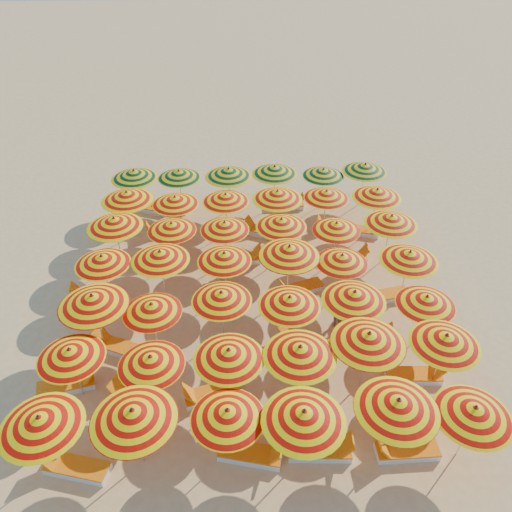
% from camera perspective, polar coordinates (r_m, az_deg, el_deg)
% --- Properties ---
extents(ground, '(120.00, 120.00, 0.00)m').
position_cam_1_polar(ground, '(18.78, 0.06, -4.83)').
color(ground, '#EDB869').
rests_on(ground, ground).
extents(umbrella_0, '(2.18, 2.18, 2.23)m').
position_cam_1_polar(umbrella_0, '(13.85, -23.44, -16.99)').
color(umbrella_0, silver).
rests_on(umbrella_0, ground).
extents(umbrella_1, '(2.73, 2.73, 2.33)m').
position_cam_1_polar(umbrella_1, '(13.16, -13.88, -17.21)').
color(umbrella_1, silver).
rests_on(umbrella_1, ground).
extents(umbrella_2, '(2.54, 2.54, 2.05)m').
position_cam_1_polar(umbrella_2, '(13.15, -3.27, -17.59)').
color(umbrella_2, silver).
rests_on(umbrella_2, ground).
extents(umbrella_3, '(2.20, 2.20, 2.27)m').
position_cam_1_polar(umbrella_3, '(12.91, 5.51, -17.71)').
color(umbrella_3, silver).
rests_on(umbrella_3, ground).
extents(umbrella_4, '(2.66, 2.66, 2.31)m').
position_cam_1_polar(umbrella_4, '(13.48, 15.90, -16.02)').
color(umbrella_4, silver).
rests_on(umbrella_4, ground).
extents(umbrella_5, '(2.02, 2.02, 2.14)m').
position_cam_1_polar(umbrella_5, '(14.17, 23.66, -15.98)').
color(umbrella_5, silver).
rests_on(umbrella_5, ground).
extents(umbrella_6, '(2.47, 2.47, 2.06)m').
position_cam_1_polar(umbrella_6, '(15.31, -20.46, -10.39)').
color(umbrella_6, silver).
rests_on(umbrella_6, ground).
extents(umbrella_7, '(2.41, 2.41, 2.03)m').
position_cam_1_polar(umbrella_7, '(14.54, -11.93, -11.61)').
color(umbrella_7, silver).
rests_on(umbrella_7, ground).
extents(umbrella_8, '(2.08, 2.08, 2.16)m').
position_cam_1_polar(umbrella_8, '(14.26, -3.13, -11.13)').
color(umbrella_8, silver).
rests_on(umbrella_8, ground).
extents(umbrella_9, '(2.57, 2.57, 2.24)m').
position_cam_1_polar(umbrella_9, '(14.28, 5.06, -10.77)').
color(umbrella_9, silver).
rests_on(umbrella_9, ground).
extents(umbrella_10, '(2.61, 2.61, 2.34)m').
position_cam_1_polar(umbrella_10, '(14.80, 12.75, -9.14)').
color(umbrella_10, silver).
rests_on(umbrella_10, ground).
extents(umbrella_11, '(2.68, 2.68, 2.20)m').
position_cam_1_polar(umbrella_11, '(15.57, 20.86, -8.92)').
color(umbrella_11, silver).
rests_on(umbrella_11, ground).
extents(umbrella_12, '(2.87, 2.87, 2.36)m').
position_cam_1_polar(umbrella_12, '(16.39, -18.16, -4.84)').
color(umbrella_12, silver).
rests_on(umbrella_12, ground).
extents(umbrella_13, '(2.31, 2.31, 2.02)m').
position_cam_1_polar(umbrella_13, '(16.10, -11.82, -5.82)').
color(umbrella_13, silver).
rests_on(umbrella_13, ground).
extents(umbrella_14, '(2.35, 2.35, 2.10)m').
position_cam_1_polar(umbrella_14, '(16.10, -3.97, -4.62)').
color(umbrella_14, silver).
rests_on(umbrella_14, ground).
extents(umbrella_15, '(2.20, 2.20, 2.14)m').
position_cam_1_polar(umbrella_15, '(15.87, 3.87, -5.17)').
color(umbrella_15, silver).
rests_on(umbrella_15, ground).
extents(umbrella_16, '(2.33, 2.33, 2.20)m').
position_cam_1_polar(umbrella_16, '(16.24, 11.17, -4.50)').
color(umbrella_16, silver).
rests_on(umbrella_16, ground).
extents(umbrella_17, '(2.53, 2.53, 2.04)m').
position_cam_1_polar(umbrella_17, '(16.90, 18.90, -4.81)').
color(umbrella_17, silver).
rests_on(umbrella_17, ground).
extents(umbrella_18, '(2.02, 2.02, 2.09)m').
position_cam_1_polar(umbrella_18, '(18.38, -17.17, -0.43)').
color(umbrella_18, silver).
rests_on(umbrella_18, ground).
extents(umbrella_19, '(2.49, 2.49, 2.20)m').
position_cam_1_polar(umbrella_19, '(17.93, -10.90, 0.04)').
color(umbrella_19, silver).
rests_on(umbrella_19, ground).
extents(umbrella_20, '(2.37, 2.37, 2.08)m').
position_cam_1_polar(umbrella_20, '(17.76, -3.64, -0.09)').
color(umbrella_20, silver).
rests_on(umbrella_20, ground).
extents(umbrella_21, '(2.57, 2.57, 2.36)m').
position_cam_1_polar(umbrella_21, '(17.64, 3.82, 0.57)').
color(umbrella_21, silver).
rests_on(umbrella_21, ground).
extents(umbrella_22, '(2.14, 2.14, 2.01)m').
position_cam_1_polar(umbrella_22, '(18.00, 9.79, -0.30)').
color(umbrella_22, silver).
rests_on(umbrella_22, ground).
extents(umbrella_23, '(2.25, 2.25, 2.22)m').
position_cam_1_polar(umbrella_23, '(18.37, 17.14, -0.01)').
color(umbrella_23, silver).
rests_on(umbrella_23, ground).
extents(umbrella_24, '(2.76, 2.76, 2.29)m').
position_cam_1_polar(umbrella_24, '(19.99, -15.88, 3.73)').
color(umbrella_24, silver).
rests_on(umbrella_24, ground).
extents(umbrella_25, '(2.24, 2.24, 2.03)m').
position_cam_1_polar(umbrella_25, '(19.66, -9.62, 3.31)').
color(umbrella_25, silver).
rests_on(umbrella_25, ground).
extents(umbrella_26, '(2.51, 2.51, 2.05)m').
position_cam_1_polar(umbrella_26, '(19.45, -3.61, 3.44)').
color(umbrella_26, silver).
rests_on(umbrella_26, ground).
extents(umbrella_27, '(2.58, 2.58, 2.14)m').
position_cam_1_polar(umbrella_27, '(19.48, 2.92, 3.82)').
color(umbrella_27, silver).
rests_on(umbrella_27, ground).
extents(umbrella_28, '(2.33, 2.33, 2.01)m').
position_cam_1_polar(umbrella_28, '(19.69, 9.18, 3.35)').
color(umbrella_28, silver).
rests_on(umbrella_28, ground).
extents(umbrella_29, '(2.56, 2.56, 2.23)m').
position_cam_1_polar(umbrella_29, '(20.19, 15.21, 4.03)').
color(umbrella_29, silver).
rests_on(umbrella_29, ground).
extents(umbrella_30, '(2.84, 2.84, 2.30)m').
position_cam_1_polar(umbrella_30, '(21.61, -14.55, 6.65)').
color(umbrella_30, silver).
rests_on(umbrella_30, ground).
extents(umbrella_31, '(2.59, 2.59, 2.07)m').
position_cam_1_polar(umbrella_31, '(21.30, -9.23, 6.30)').
color(umbrella_31, silver).
rests_on(umbrella_31, ground).
extents(umbrella_32, '(2.45, 2.45, 2.11)m').
position_cam_1_polar(umbrella_32, '(21.19, -3.49, 6.67)').
color(umbrella_32, silver).
rests_on(umbrella_32, ground).
extents(umbrella_33, '(2.71, 2.71, 2.27)m').
position_cam_1_polar(umbrella_33, '(21.09, 2.46, 6.99)').
color(umbrella_33, silver).
rests_on(umbrella_33, ground).
extents(umbrella_34, '(2.16, 2.16, 2.06)m').
position_cam_1_polar(umbrella_34, '(21.70, 8.05, 6.99)').
color(umbrella_34, silver).
rests_on(umbrella_34, ground).
extents(umbrella_35, '(2.77, 2.77, 2.22)m').
position_cam_1_polar(umbrella_35, '(21.89, 13.68, 6.98)').
color(umbrella_35, silver).
rests_on(umbrella_35, ground).
extents(umbrella_36, '(2.35, 2.35, 2.23)m').
position_cam_1_polar(umbrella_36, '(23.41, -13.77, 9.05)').
color(umbrella_36, silver).
rests_on(umbrella_36, ground).
extents(umbrella_37, '(2.49, 2.49, 2.09)m').
position_cam_1_polar(umbrella_37, '(23.32, -8.81, 9.22)').
color(umbrella_37, silver).
rests_on(umbrella_37, ground).
extents(umbrella_38, '(2.73, 2.73, 2.28)m').
position_cam_1_polar(umbrella_38, '(22.85, -3.16, 9.50)').
color(umbrella_38, silver).
rests_on(umbrella_38, ground).
extents(umbrella_39, '(2.35, 2.35, 2.23)m').
position_cam_1_polar(umbrella_39, '(23.16, 2.15, 9.80)').
color(umbrella_39, silver).
rests_on(umbrella_39, ground).
extents(umbrella_40, '(2.53, 2.53, 2.04)m').
position_cam_1_polar(umbrella_40, '(23.50, 7.71, 9.46)').
color(umbrella_40, silver).
rests_on(umbrella_40, ground).
extents(umbrella_41, '(2.58, 2.58, 2.20)m').
position_cam_1_polar(umbrella_41, '(23.93, 12.36, 9.82)').
color(umbrella_41, silver).
rests_on(umbrella_41, ground).
extents(lounger_0, '(1.82, 0.98, 0.69)m').
position_cam_1_polar(lounger_0, '(15.04, -19.93, -21.75)').
color(lounger_0, white).
rests_on(lounger_0, ground).
extents(lounger_1, '(1.82, 0.95, 0.69)m').
position_cam_1_polar(lounger_1, '(14.46, -0.49, -21.70)').
color(lounger_1, white).
rests_on(lounger_1, ground).
extents(lounger_2, '(1.76, 0.67, 0.69)m').
position_cam_1_polar(lounger_2, '(14.62, 7.47, -21.17)').
color(lounger_2, white).
rests_on(lounger_2, ground).
extents(lounger_3, '(1.75, 0.63, 0.69)m').
position_cam_1_polar(lounger_3, '(15.07, 16.69, -20.51)').
color(lounger_3, white).
rests_on(lounger_3, ground).
extents(lounger_4, '(1.82, 0.99, 0.69)m').
position_cam_1_polar(lounger_4, '(16.81, -20.70, -13.61)').
color(lounger_4, white).
rests_on(lounger_4, ground).
extents(lounger_5, '(1.82, 1.22, 0.69)m').
position_cam_1_polar(lounger_5, '(15.87, -13.38, -15.62)').
color(lounger_5, white).
rests_on(lounger_5, ground).
extents(lounger_6, '(1.83, 1.06, 0.69)m').
position_cam_1_polar(lounger_6, '(15.64, -5.18, -15.41)').
color(lounger_6, white).
rests_on(lounger_6, ground).
extents(lounger_7, '(1.76, 0.66, 0.69)m').
position_cam_1_polar(lounger_7, '(16.78, 17.69, -12.86)').
color(lounger_7, white).
rests_on(lounger_7, ground).
extents(lounger_8, '(1.82, 1.21, 0.69)m').
position_cam_1_polar(lounger_8, '(17.42, -15.48, -9.99)').
color(lounger_8, white).
rests_on(lounger_8, ground).
extents(lounger_9, '(1.82, 1.23, 0.69)m').
position_cam_1_polar(lounger_9, '(17.09, 5.36, -9.57)').
color(lounger_9, white).
rests_on(lounger_9, ground).
extents(lounger_10, '(1.82, 0.97, 0.69)m').
position_cam_1_polar(lounger_10, '(17.57, 12.43, -8.88)').
color(lounger_10, white).
rests_on(lounger_10, ground).
extents(lounger_11, '(1.79, 0.79, 0.69)m').
position_cam_1_polar(lounger_11, '(19.65, -17.92, -4.19)').
color(lounger_11, white).
rests_on(lounger_11, ground).
extents(lounger_12, '(1.83, 1.14, 0.69)m').
position_cam_1_polar(lounger_12, '(19.03, 5.05, -3.72)').
color(lounger_12, white).
rests_on(lounger_12, ground).
extents(lounger_13, '(1.81, 0.90, 0.69)m').
position_cam_1_polar(lounger_13, '(19.26, 14.53, -4.43)').
color(lounger_13, white).
rests_on(lounger_13, ground).
extents(lounger_14, '(1.75, 0.64, 0.69)m').
position_cam_1_polar(lounger_14, '(20.47, -1.76, -0.23)').
color(lounger_14, white).
rests_on(lounger_14, ground).
extents(lounger_15, '(1.75, 0.65, 0.69)m').
position_cam_1_polar(lounger_15, '(20.81, 10.33, -0.20)').
color(lounger_15, white).
rests_on(lounger_15, ground).
extents(lounger_16, '(1.82, 0.95, 0.69)m').
position_cam_1_polar(lounger_16, '(22.45, -10.28, 2.86)').
color(lounger_16, white).
rests_on(lounger_16, ground).
extents(lounger_17, '(1.82, 1.22, 0.69)m').
position_cam_1_polar(lounger_17, '(22.04, 0.79, 2.82)').
color(lounger_17, white).
rests_on(lounger_17, ground).
extents(lounger_18, '(1.80, 0.82, 0.69)m').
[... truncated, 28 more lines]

